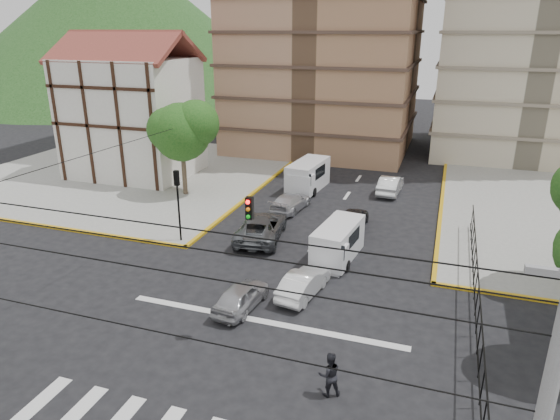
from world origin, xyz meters
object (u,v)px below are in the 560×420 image
at_px(traffic_light_nw, 178,194).
at_px(van_left_lane, 307,177).
at_px(pedestrian_crosswalk, 329,374).
at_px(car_silver_front_left, 241,296).
at_px(van_right_lane, 337,244).
at_px(car_white_front_right, 303,283).

bearing_deg(traffic_light_nw, van_left_lane, 70.48).
bearing_deg(pedestrian_crosswalk, car_silver_front_left, -66.91).
distance_m(van_left_lane, pedestrian_crosswalk, 23.92).
bearing_deg(car_silver_front_left, van_right_lane, -109.55).
relative_size(van_left_lane, car_white_front_right, 1.39).
relative_size(traffic_light_nw, van_right_lane, 0.93).
distance_m(van_right_lane, van_left_lane, 12.93).
xyz_separation_m(traffic_light_nw, pedestrian_crosswalk, (11.72, -10.26, -2.26)).
bearing_deg(van_right_lane, car_silver_front_left, -108.50).
xyz_separation_m(van_left_lane, car_silver_front_left, (2.04, -18.38, -0.50)).
height_order(car_silver_front_left, car_white_front_right, car_white_front_right).
distance_m(van_left_lane, car_white_front_right, 16.86).
distance_m(traffic_light_nw, van_right_lane, 9.80).
xyz_separation_m(van_right_lane, pedestrian_crosswalk, (2.18, -10.90, -0.14)).
relative_size(van_left_lane, car_silver_front_left, 1.45).
xyz_separation_m(traffic_light_nw, van_right_lane, (9.55, 0.64, -2.12)).
height_order(van_left_lane, car_white_front_right, van_left_lane).
height_order(van_right_lane, car_silver_front_left, van_right_lane).
relative_size(traffic_light_nw, pedestrian_crosswalk, 2.58).
bearing_deg(car_white_front_right, van_left_lane, -65.85).
relative_size(car_white_front_right, pedestrian_crosswalk, 2.23).
xyz_separation_m(car_silver_front_left, car_white_front_right, (2.40, 2.12, 0.00)).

